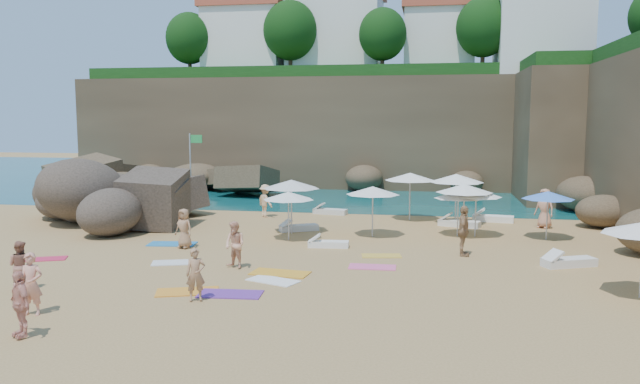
% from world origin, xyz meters
% --- Properties ---
extents(ground, '(120.00, 120.00, 0.00)m').
position_xyz_m(ground, '(0.00, 0.00, 0.00)').
color(ground, tan).
rests_on(ground, ground).
extents(seawater, '(120.00, 120.00, 0.00)m').
position_xyz_m(seawater, '(0.00, 30.00, 0.00)').
color(seawater, '#0C4751').
rests_on(seawater, ground).
extents(cliff_back, '(44.00, 8.00, 8.00)m').
position_xyz_m(cliff_back, '(2.00, 25.00, 4.00)').
color(cliff_back, brown).
rests_on(cliff_back, ground).
extents(cliff_corner, '(10.00, 12.00, 8.00)m').
position_xyz_m(cliff_corner, '(17.00, 20.00, 4.00)').
color(cliff_corner, brown).
rests_on(cliff_corner, ground).
extents(rock_promontory, '(12.00, 7.00, 2.00)m').
position_xyz_m(rock_promontory, '(-11.00, 16.00, 0.00)').
color(rock_promontory, brown).
rests_on(rock_promontory, ground).
extents(clifftop_buildings, '(28.48, 9.48, 7.00)m').
position_xyz_m(clifftop_buildings, '(2.96, 25.79, 11.24)').
color(clifftop_buildings, white).
rests_on(clifftop_buildings, cliff_back).
extents(clifftop_trees, '(35.60, 23.82, 4.40)m').
position_xyz_m(clifftop_trees, '(4.78, 19.52, 11.26)').
color(clifftop_trees, '#11380F').
rests_on(clifftop_trees, ground).
extents(marina_masts, '(3.10, 0.10, 6.00)m').
position_xyz_m(marina_masts, '(-16.50, 30.00, 3.00)').
color(marina_masts, white).
rests_on(marina_masts, ground).
extents(rock_outcrop, '(10.31, 9.17, 3.41)m').
position_xyz_m(rock_outcrop, '(-9.18, 5.03, 0.00)').
color(rock_outcrop, brown).
rests_on(rock_outcrop, ground).
extents(flag_pole, '(0.82, 0.12, 4.20)m').
position_xyz_m(flag_pole, '(-7.37, 12.41, 2.68)').
color(flag_pole, silver).
rests_on(flag_pole, ground).
extents(parasol_0, '(2.59, 2.59, 2.45)m').
position_xyz_m(parasol_0, '(7.79, 7.53, 2.25)').
color(parasol_0, silver).
rests_on(parasol_0, ground).
extents(parasol_1, '(2.53, 2.53, 2.39)m').
position_xyz_m(parasol_1, '(5.58, 8.52, 2.19)').
color(parasol_1, silver).
rests_on(parasol_1, ground).
extents(parasol_2, '(2.43, 2.43, 2.29)m').
position_xyz_m(parasol_2, '(8.01, 4.52, 2.11)').
color(parasol_2, silver).
rests_on(parasol_2, ground).
extents(parasol_4, '(2.19, 2.19, 2.07)m').
position_xyz_m(parasol_4, '(8.52, 4.66, 1.90)').
color(parasol_4, silver).
rests_on(parasol_4, ground).
extents(parasol_5, '(2.15, 2.15, 2.04)m').
position_xyz_m(parasol_5, '(0.75, 2.52, 1.87)').
color(parasol_5, silver).
rests_on(parasol_5, ground).
extents(parasol_7, '(2.31, 2.31, 2.18)m').
position_xyz_m(parasol_7, '(4.15, 3.87, 2.00)').
color(parasol_7, silver).
rests_on(parasol_7, ground).
extents(parasol_8, '(2.08, 2.08, 1.97)m').
position_xyz_m(parasol_8, '(7.77, 4.62, 1.81)').
color(parasol_8, silver).
rests_on(parasol_8, ground).
extents(parasol_9, '(2.53, 2.53, 2.39)m').
position_xyz_m(parasol_9, '(0.53, 4.01, 2.20)').
color(parasol_9, silver).
rests_on(parasol_9, ground).
extents(parasol_10, '(2.17, 2.17, 2.05)m').
position_xyz_m(parasol_10, '(11.45, 4.54, 1.88)').
color(parasol_10, silver).
rests_on(parasol_10, ground).
extents(lounger_0, '(1.81, 1.34, 0.27)m').
position_xyz_m(lounger_0, '(0.73, 4.65, 0.14)').
color(lounger_0, silver).
rests_on(lounger_0, ground).
extents(lounger_1, '(1.86, 0.90, 0.28)m').
position_xyz_m(lounger_1, '(1.35, 9.78, 0.14)').
color(lounger_1, silver).
rests_on(lounger_1, ground).
extents(lounger_2, '(2.03, 0.93, 0.30)m').
position_xyz_m(lounger_2, '(9.67, 8.80, 0.15)').
color(lounger_2, white).
rests_on(lounger_2, ground).
extents(lounger_3, '(1.63, 0.66, 0.25)m').
position_xyz_m(lounger_3, '(2.64, 1.34, 0.12)').
color(lounger_3, white).
rests_on(lounger_3, ground).
extents(lounger_4, '(2.02, 1.21, 0.30)m').
position_xyz_m(lounger_4, '(7.96, 7.07, 0.15)').
color(lounger_4, white).
rests_on(lounger_4, ground).
extents(lounger_5, '(1.96, 1.31, 0.29)m').
position_xyz_m(lounger_5, '(11.35, -0.38, 0.14)').
color(lounger_5, white).
rests_on(lounger_5, ground).
extents(towel_2, '(2.01, 1.44, 0.03)m').
position_xyz_m(towel_2, '(-0.43, -5.72, 0.02)').
color(towel_2, orange).
rests_on(towel_2, ground).
extents(towel_5, '(1.85, 1.31, 0.03)m').
position_xyz_m(towel_5, '(-2.24, -2.27, 0.01)').
color(towel_5, silver).
rests_on(towel_5, ground).
extents(towel_6, '(1.90, 1.05, 0.03)m').
position_xyz_m(towel_6, '(0.90, -5.74, 0.02)').
color(towel_6, '#652D93').
rests_on(towel_6, ground).
extents(towel_7, '(1.65, 1.25, 0.03)m').
position_xyz_m(towel_7, '(-7.17, -2.57, 0.01)').
color(towel_7, '#C92348').
rests_on(towel_7, ground).
extents(towel_8, '(2.00, 1.18, 0.03)m').
position_xyz_m(towel_8, '(-3.71, 0.78, 0.02)').
color(towel_8, '#2279B8').
rests_on(towel_8, ground).
extents(towel_9, '(1.63, 0.85, 0.03)m').
position_xyz_m(towel_9, '(4.67, -1.71, 0.01)').
color(towel_9, '#EE5C97').
rests_on(towel_9, ground).
extents(towel_10, '(2.00, 1.17, 0.03)m').
position_xyz_m(towel_10, '(1.74, -3.11, 0.02)').
color(towel_10, orange).
rests_on(towel_10, ground).
extents(towel_12, '(1.55, 0.97, 0.03)m').
position_xyz_m(towel_12, '(4.84, 0.10, 0.01)').
color(towel_12, gold).
rests_on(towel_12, ground).
extents(towel_13, '(1.81, 1.36, 0.03)m').
position_xyz_m(towel_13, '(1.76, -4.06, 0.01)').
color(towel_13, white).
rests_on(towel_13, ground).
extents(person_stand_0, '(0.66, 0.48, 1.65)m').
position_xyz_m(person_stand_0, '(-3.59, -8.44, 0.83)').
color(person_stand_0, '#E19076').
rests_on(person_stand_0, ground).
extents(person_stand_1, '(0.74, 0.58, 1.50)m').
position_xyz_m(person_stand_1, '(-5.39, -6.38, 0.75)').
color(person_stand_1, '#A16650').
rests_on(person_stand_1, ground).
extents(person_stand_2, '(1.11, 1.07, 1.69)m').
position_xyz_m(person_stand_2, '(-1.80, 8.24, 0.85)').
color(person_stand_2, '#E7B683').
rests_on(person_stand_2, ground).
extents(person_stand_3, '(0.57, 1.14, 1.88)m').
position_xyz_m(person_stand_3, '(7.82, 0.68, 0.94)').
color(person_stand_3, '#A37A51').
rests_on(person_stand_3, ground).
extents(person_stand_4, '(1.01, 0.93, 1.84)m').
position_xyz_m(person_stand_4, '(11.83, 7.39, 0.92)').
color(person_stand_4, tan).
rests_on(person_stand_4, ground).
extents(person_stand_5, '(1.69, 1.29, 1.82)m').
position_xyz_m(person_stand_5, '(-8.26, 8.57, 0.91)').
color(person_stand_5, tan).
rests_on(person_stand_5, ground).
extents(person_lie_1, '(1.62, 1.80, 0.38)m').
position_xyz_m(person_lie_1, '(-2.78, -10.02, 0.19)').
color(person_lie_1, '#E19680').
rests_on(person_lie_1, ground).
extents(person_lie_2, '(1.16, 1.69, 0.41)m').
position_xyz_m(person_lie_2, '(-2.92, 0.14, 0.20)').
color(person_lie_2, '#A97954').
rests_on(person_lie_2, ground).
extents(person_lie_4, '(1.06, 1.56, 0.35)m').
position_xyz_m(person_lie_4, '(0.17, -6.55, 0.18)').
color(person_lie_4, '#A87754').
rests_on(person_lie_4, ground).
extents(person_lie_5, '(1.41, 1.76, 0.60)m').
position_xyz_m(person_lie_5, '(0.08, -2.70, 0.30)').
color(person_lie_5, '#ECA986').
rests_on(person_lie_5, ground).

